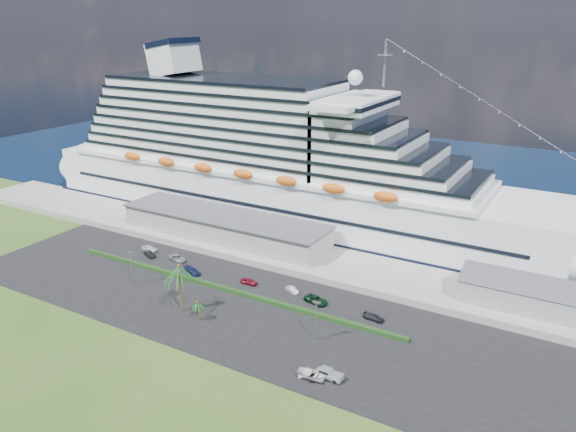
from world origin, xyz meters
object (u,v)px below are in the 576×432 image
Objects in this scene: cruise_ship at (279,167)px; pickup_truck at (329,374)px; parked_car_3 at (192,271)px; boat_trailer at (311,374)px.

cruise_ship reaches higher than pickup_truck.
boat_trailer reaches higher than parked_car_3.
boat_trailer is (46.64, -67.63, -15.48)m from cruise_ship.
cruise_ship is 37.71× the size of pickup_truck.
cruise_ship reaches higher than parked_car_3.
cruise_ship is 47.47m from parked_car_3.
cruise_ship reaches higher than boat_trailer.
parked_car_3 is 0.91× the size of boat_trailer.
parked_car_3 is at bearing -87.60° from cruise_ship.
parked_car_3 is at bearing 155.84° from pickup_truck.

